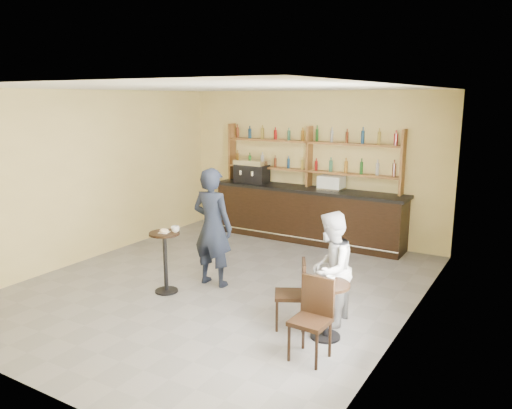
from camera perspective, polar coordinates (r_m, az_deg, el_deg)
The scene contains 23 objects.
floor at distance 8.41m, azimuth -4.02°, elevation -9.20°, with size 7.00×7.00×0.00m, color slate.
ceiling at distance 7.84m, azimuth -4.38°, elevation 13.15°, with size 7.00×7.00×0.00m, color white.
wall_back at distance 10.98m, azimuth 6.38°, elevation 4.45°, with size 7.00×7.00×0.00m, color #E3CD81.
wall_front at distance 5.56m, azimuth -25.42°, elevation -4.27°, with size 7.00×7.00×0.00m, color #E3CD81.
wall_left at distance 9.98m, azimuth -18.46°, elevation 3.13°, with size 7.00×7.00×0.00m, color #E3CD81.
wall_right at distance 6.74m, azimuth 17.18°, elevation -0.90°, with size 7.00×7.00×0.00m, color #E3CD81.
window_pane at distance 5.59m, azimuth 14.19°, elevation -2.30°, with size 2.00×2.00×0.00m, color white.
window_frame at distance 5.59m, azimuth 14.13°, elevation -2.29°, with size 0.04×1.70×2.10m, color black, non-canonical shape.
shelf_unit at distance 10.84m, azimuth 6.11°, elevation 5.47°, with size 4.00×0.26×1.40m, color brown, non-canonical shape.
liquor_bottles at distance 10.82m, azimuth 6.13°, elevation 6.37°, with size 3.68×0.10×1.00m, color #8C5919, non-canonical shape.
bar_counter at distance 10.82m, azimuth 5.86°, elevation -1.14°, with size 4.30×0.84×1.16m, color black, non-canonical shape.
espresso_machine at distance 11.31m, azimuth -0.47°, elevation 3.82°, with size 0.71×0.46×0.51m, color black, non-canonical shape.
pastry_case at distance 10.46m, azimuth 8.61°, elevation 2.43°, with size 0.51×0.41×0.31m, color silver, non-canonical shape.
pedestal_table at distance 8.09m, azimuth -10.31°, elevation -6.53°, with size 0.48×0.48×0.99m, color black, non-canonical shape.
napkin at distance 7.95m, azimuth -10.45°, elevation -3.14°, with size 0.15×0.15×0.00m, color white.
donut at distance 7.93m, azimuth -10.45°, elevation -2.98°, with size 0.14×0.14×0.05m, color #D49A4D.
cup_pedestal at distance 7.92m, azimuth -9.22°, elevation -2.80°, with size 0.13×0.13×0.10m, color white.
man_main at distance 8.18m, azimuth -4.99°, elevation -2.59°, with size 0.72×0.47×1.96m, color black.
cafe_table at distance 6.62m, azimuth 8.01°, elevation -11.91°, with size 0.59×0.59×0.75m, color black, non-canonical shape.
cup_cafe at distance 6.44m, azimuth 8.54°, elevation -8.53°, with size 0.11×0.11×0.10m, color white.
chair_west at distance 6.83m, azimuth 3.89°, elevation -10.17°, with size 0.40×0.40×0.93m, color black, non-canonical shape.
chair_south at distance 6.05m, azimuth 6.20°, elevation -13.06°, with size 0.42×0.42×0.98m, color black, non-canonical shape.
patron_second at distance 6.85m, azimuth 8.48°, elevation -7.32°, with size 0.77×0.60×1.58m, color #949499.
Camera 1 is at (4.52, -6.40, 3.06)m, focal length 35.00 mm.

